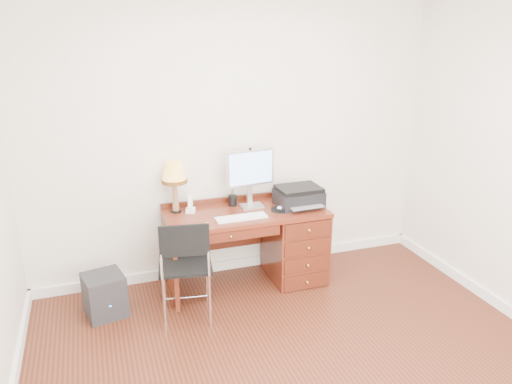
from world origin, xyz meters
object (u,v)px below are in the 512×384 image
object	(u,v)px
monitor	(251,171)
printer	(299,196)
chair	(186,260)
equipment_box	(105,295)
phone	(191,207)
desk	(277,239)
leg_lamp	(174,175)

from	to	relation	value
monitor	printer	distance (m)	0.52
chair	equipment_box	bearing A→B (deg)	163.56
printer	chair	bearing A→B (deg)	-160.98
printer	phone	world-z (taller)	printer
desk	leg_lamp	bearing A→B (deg)	168.73
desk	equipment_box	world-z (taller)	desk
monitor	equipment_box	distance (m)	1.71
leg_lamp	equipment_box	distance (m)	1.21
chair	monitor	bearing A→B (deg)	47.07
desk	chair	distance (m)	1.10
monitor	leg_lamp	distance (m)	0.72
monitor	leg_lamp	size ratio (longest dim) A/B	1.14
desk	phone	bearing A→B (deg)	170.84
monitor	phone	distance (m)	0.66
chair	desk	bearing A→B (deg)	34.20
monitor	chair	size ratio (longest dim) A/B	0.59
printer	phone	bearing A→B (deg)	170.22
monitor	equipment_box	size ratio (longest dim) A/B	1.47
monitor	chair	xyz separation A→B (m)	(-0.75, -0.59, -0.53)
printer	equipment_box	world-z (taller)	printer
leg_lamp	phone	xyz separation A→B (m)	(0.13, -0.06, -0.30)
desk	monitor	world-z (taller)	monitor
phone	monitor	bearing A→B (deg)	15.99
desk	printer	size ratio (longest dim) A/B	3.46
desk	leg_lamp	size ratio (longest dim) A/B	3.11
phone	equipment_box	world-z (taller)	phone
printer	phone	size ratio (longest dim) A/B	2.41
monitor	printer	bearing A→B (deg)	-24.96
monitor	printer	size ratio (longest dim) A/B	1.27
monitor	leg_lamp	bearing A→B (deg)	168.09
leg_lamp	monitor	bearing A→B (deg)	-4.95
printer	phone	distance (m)	1.03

